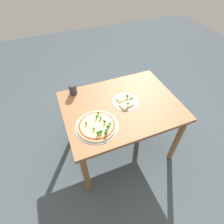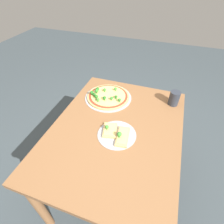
# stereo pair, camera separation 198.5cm
# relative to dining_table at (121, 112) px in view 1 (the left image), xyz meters

# --- Properties ---
(ground_plane) EXTENTS (8.00, 8.00, 0.00)m
(ground_plane) POSITION_rel_dining_table_xyz_m (0.00, 0.00, -0.66)
(ground_plane) COLOR #3D474C
(dining_table) EXTENTS (1.17, 0.89, 0.76)m
(dining_table) POSITION_rel_dining_table_xyz_m (0.00, 0.00, 0.00)
(dining_table) COLOR brown
(dining_table) RESTS_ON ground_plane
(pizza_tray_whole) EXTENTS (0.40, 0.40, 0.07)m
(pizza_tray_whole) POSITION_rel_dining_table_xyz_m (0.32, 0.18, 0.11)
(pizza_tray_whole) COLOR #A3A3A8
(pizza_tray_whole) RESTS_ON dining_table
(pizza_tray_slice) EXTENTS (0.26, 0.26, 0.07)m
(pizza_tray_slice) POSITION_rel_dining_table_xyz_m (-0.06, -0.02, 0.11)
(pizza_tray_slice) COLOR #A3A3A8
(pizza_tray_slice) RESTS_ON dining_table
(drinking_cup) EXTENTS (0.08, 0.08, 0.12)m
(drinking_cup) POSITION_rel_dining_table_xyz_m (0.41, -0.35, 0.16)
(drinking_cup) COLOR #2D333D
(drinking_cup) RESTS_ON dining_table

